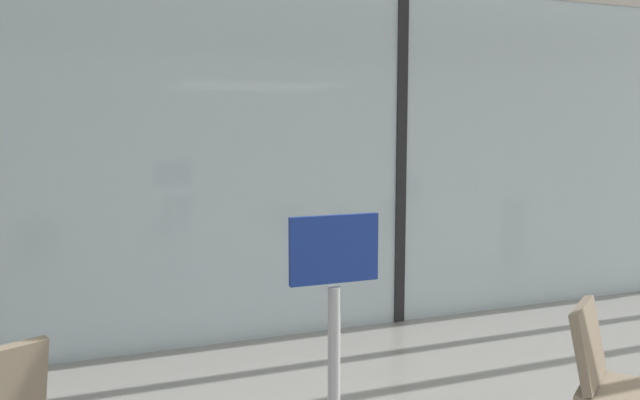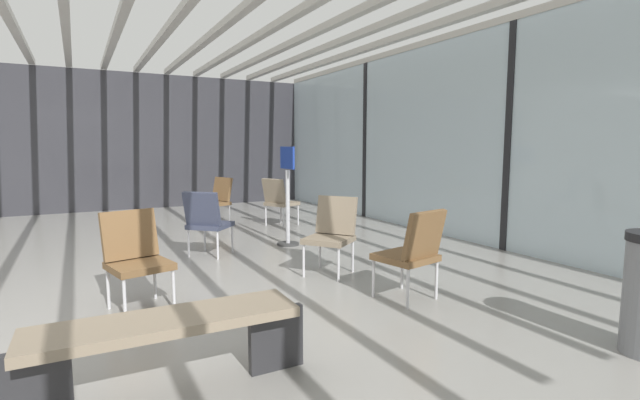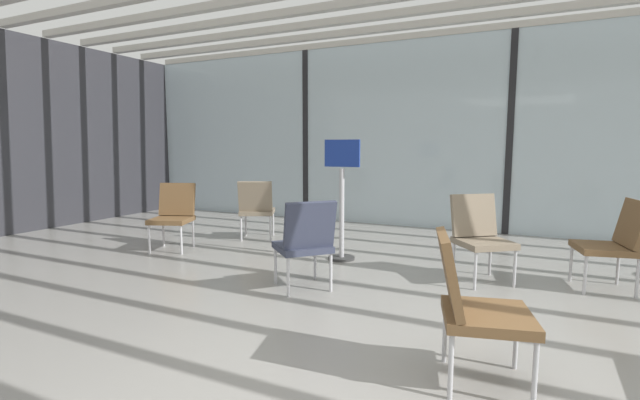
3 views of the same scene
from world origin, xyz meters
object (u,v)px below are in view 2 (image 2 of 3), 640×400
object	(u,v)px
lounge_chair_0	(413,249)
lounge_chair_1	(207,219)
lounge_chair_2	(217,198)
lounge_chair_3	(136,254)
lounge_chair_4	(332,230)
info_sign	(288,199)
lounge_chair_5	(279,199)
waiting_bench	(168,335)

from	to	relation	value
lounge_chair_0	lounge_chair_1	distance (m)	2.92
lounge_chair_2	lounge_chair_3	size ratio (longest dim) A/B	1.00
lounge_chair_1	lounge_chair_3	distance (m)	1.91
lounge_chair_4	lounge_chair_1	bearing A→B (deg)	179.83
lounge_chair_3	info_sign	bearing A→B (deg)	23.75
lounge_chair_4	info_sign	size ratio (longest dim) A/B	0.60
lounge_chair_0	info_sign	bearing A→B (deg)	-100.76
lounge_chair_2	lounge_chair_4	bearing A→B (deg)	-16.68
lounge_chair_0	lounge_chair_2	distance (m)	5.02
lounge_chair_0	lounge_chair_4	distance (m)	1.20
lounge_chair_4	lounge_chair_5	bearing A→B (deg)	131.35
waiting_bench	info_sign	world-z (taller)	info_sign
lounge_chair_4	waiting_bench	xyz separation A→B (m)	(1.80, -2.12, -0.13)
lounge_chair_0	lounge_chair_5	xyz separation A→B (m)	(-4.33, 0.49, 0.00)
waiting_bench	info_sign	distance (m)	4.08
waiting_bench	lounge_chair_0	bearing A→B (deg)	15.83
lounge_chair_1	lounge_chair_3	size ratio (longest dim) A/B	1.00
lounge_chair_1	lounge_chair_4	bearing A→B (deg)	169.58
lounge_chair_5	info_sign	size ratio (longest dim) A/B	0.60
lounge_chair_3	lounge_chair_5	distance (m)	4.31
lounge_chair_4	waiting_bench	world-z (taller)	lounge_chair_4
lounge_chair_1	info_sign	bearing A→B (deg)	-130.38
lounge_chair_2	lounge_chair_4	xyz separation A→B (m)	(3.81, 0.28, 0.00)
lounge_chair_0	lounge_chair_3	world-z (taller)	same
lounge_chair_0	lounge_chair_2	world-z (taller)	same
lounge_chair_2	waiting_bench	size ratio (longest dim) A/B	0.51
lounge_chair_2	info_sign	distance (m)	2.28
lounge_chair_2	lounge_chair_0	bearing A→B (deg)	-15.50
lounge_chair_2	lounge_chair_3	world-z (taller)	same
lounge_chair_1	info_sign	world-z (taller)	info_sign
lounge_chair_3	lounge_chair_4	bearing A→B (deg)	-9.48
info_sign	lounge_chair_4	bearing A→B (deg)	-5.70
lounge_chair_3	info_sign	distance (m)	2.86
lounge_chair_5	info_sign	distance (m)	1.65
waiting_bench	lounge_chair_1	bearing A→B (deg)	73.03
lounge_chair_3	info_sign	size ratio (longest dim) A/B	0.60
lounge_chair_0	lounge_chair_2	size ratio (longest dim) A/B	1.00
lounge_chair_1	lounge_chair_4	xyz separation A→B (m)	(1.44, 1.06, 0.00)
lounge_chair_3	lounge_chair_0	bearing A→B (deg)	-37.94
waiting_bench	lounge_chair_5	bearing A→B (deg)	61.56
lounge_chair_0	lounge_chair_1	bearing A→B (deg)	-76.01
lounge_chair_1	info_sign	distance (m)	1.24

